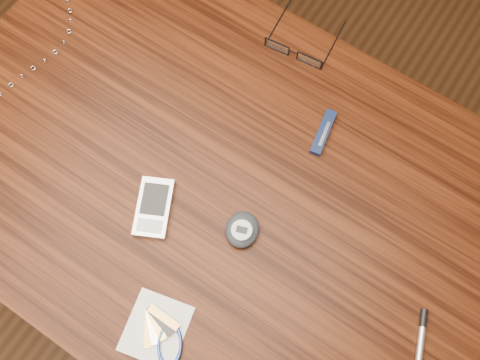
{
  "coord_description": "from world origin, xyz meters",
  "views": [
    {
      "loc": [
        0.21,
        -0.22,
        1.59
      ],
      "look_at": [
        0.05,
        0.02,
        0.76
      ],
      "focal_mm": 40.0,
      "sensor_mm": 36.0,
      "label": 1
    }
  ],
  "objects_px": {
    "eyeglasses": "(295,51)",
    "pedometer": "(242,230)",
    "silver_pen": "(420,344)",
    "pda_phone": "(154,208)",
    "desk": "(213,194)",
    "pocket_knife": "(323,132)",
    "notepad_keys": "(163,336)"
  },
  "relations": [
    {
      "from": "pda_phone",
      "to": "pedometer",
      "type": "relative_size",
      "value": 1.49
    },
    {
      "from": "eyeglasses",
      "to": "pocket_knife",
      "type": "height_order",
      "value": "eyeglasses"
    },
    {
      "from": "desk",
      "to": "eyeglasses",
      "type": "height_order",
      "value": "eyeglasses"
    },
    {
      "from": "eyeglasses",
      "to": "pda_phone",
      "type": "xyz_separation_m",
      "value": [
        -0.04,
        -0.37,
        -0.0
      ]
    },
    {
      "from": "notepad_keys",
      "to": "pocket_knife",
      "type": "bearing_deg",
      "value": 85.85
    },
    {
      "from": "desk",
      "to": "pedometer",
      "type": "xyz_separation_m",
      "value": [
        0.1,
        -0.05,
        0.11
      ]
    },
    {
      "from": "desk",
      "to": "pedometer",
      "type": "bearing_deg",
      "value": -27.25
    },
    {
      "from": "desk",
      "to": "pda_phone",
      "type": "relative_size",
      "value": 8.9
    },
    {
      "from": "pedometer",
      "to": "pocket_knife",
      "type": "relative_size",
      "value": 0.86
    },
    {
      "from": "eyeglasses",
      "to": "pocket_knife",
      "type": "relative_size",
      "value": 1.47
    },
    {
      "from": "pedometer",
      "to": "notepad_keys",
      "type": "xyz_separation_m",
      "value": [
        -0.01,
        -0.2,
        -0.01
      ]
    },
    {
      "from": "pocket_knife",
      "to": "silver_pen",
      "type": "xyz_separation_m",
      "value": [
        0.3,
        -0.22,
        -0.0
      ]
    },
    {
      "from": "notepad_keys",
      "to": "pocket_knife",
      "type": "relative_size",
      "value": 1.43
    },
    {
      "from": "eyeglasses",
      "to": "notepad_keys",
      "type": "bearing_deg",
      "value": -80.0
    },
    {
      "from": "pda_phone",
      "to": "silver_pen",
      "type": "distance_m",
      "value": 0.46
    },
    {
      "from": "eyeglasses",
      "to": "pda_phone",
      "type": "distance_m",
      "value": 0.38
    },
    {
      "from": "desk",
      "to": "pda_phone",
      "type": "bearing_deg",
      "value": -113.64
    },
    {
      "from": "eyeglasses",
      "to": "silver_pen",
      "type": "relative_size",
      "value": 1.05
    },
    {
      "from": "eyeglasses",
      "to": "pedometer",
      "type": "bearing_deg",
      "value": -72.49
    },
    {
      "from": "desk",
      "to": "silver_pen",
      "type": "xyz_separation_m",
      "value": [
        0.42,
        -0.05,
        0.11
      ]
    },
    {
      "from": "pda_phone",
      "to": "pocket_knife",
      "type": "xyz_separation_m",
      "value": [
        0.16,
        0.27,
        -0.0
      ]
    },
    {
      "from": "desk",
      "to": "pocket_knife",
      "type": "distance_m",
      "value": 0.23
    },
    {
      "from": "pedometer",
      "to": "pocket_knife",
      "type": "height_order",
      "value": "pedometer"
    },
    {
      "from": "desk",
      "to": "pocket_knife",
      "type": "bearing_deg",
      "value": 55.13
    },
    {
      "from": "eyeglasses",
      "to": "pocket_knife",
      "type": "xyz_separation_m",
      "value": [
        0.12,
        -0.11,
        -0.01
      ]
    },
    {
      "from": "silver_pen",
      "to": "eyeglasses",
      "type": "bearing_deg",
      "value": 142.41
    },
    {
      "from": "eyeglasses",
      "to": "pocket_knife",
      "type": "distance_m",
      "value": 0.16
    },
    {
      "from": "desk",
      "to": "eyeglasses",
      "type": "relative_size",
      "value": 7.8
    },
    {
      "from": "notepad_keys",
      "to": "pocket_knife",
      "type": "height_order",
      "value": "pocket_knife"
    },
    {
      "from": "desk",
      "to": "silver_pen",
      "type": "distance_m",
      "value": 0.43
    },
    {
      "from": "pedometer",
      "to": "silver_pen",
      "type": "relative_size",
      "value": 0.62
    },
    {
      "from": "silver_pen",
      "to": "pda_phone",
      "type": "bearing_deg",
      "value": -173.82
    }
  ]
}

